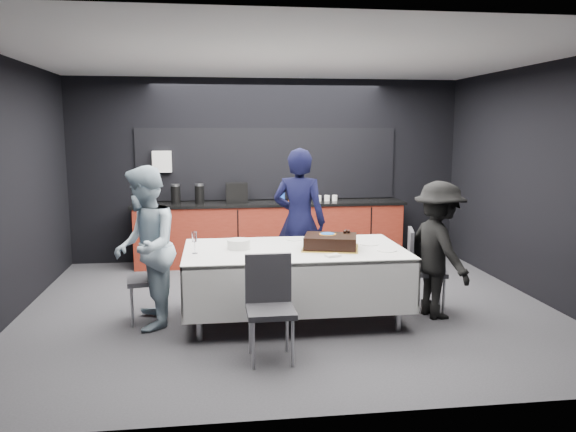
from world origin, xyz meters
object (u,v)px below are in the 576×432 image
Objects in this scene: chair_right at (420,264)px; chair_near at (270,299)px; party_table at (294,261)px; champagne_flute at (194,238)px; person_right at (438,250)px; plate_stack at (239,244)px; person_center at (299,221)px; person_left at (145,248)px; chair_left at (155,271)px; cake_assembly at (331,242)px.

chair_near is (-1.81, -1.10, 0.00)m from chair_right.
champagne_flute reaches higher than party_table.
plate_stack is at bearing 73.63° from person_right.
person_center reaches higher than person_left.
champagne_flute is at bearing 128.42° from chair_near.
chair_left and chair_right have the same top height.
champagne_flute is 2.61m from person_right.
party_table is 2.51× the size of chair_left.
person_center is (-0.18, 1.04, 0.05)m from cake_assembly.
cake_assembly is at bearing 122.56° from person_center.
plate_stack is 0.50m from champagne_flute.
party_table is 1.57m from person_right.
chair_right reaches higher than plate_stack.
person_left reaches higher than chair_right.
chair_right is 0.55× the size of person_left.
person_left is at bearing 76.48° from person_right.
person_right is at bearing -5.22° from chair_left.
cake_assembly is 0.74× the size of chair_left.
chair_near is (0.23, -1.03, -0.30)m from plate_stack.
cake_assembly is at bearing 2.32° from champagne_flute.
champagne_flute is (-0.45, -0.18, 0.11)m from plate_stack.
party_table is at bearing 101.11° from person_center.
person_right reaches higher than party_table.
chair_left is (-0.43, 0.28, -0.40)m from champagne_flute.
person_center is (0.79, 0.92, 0.07)m from plate_stack.
person_right is (2.14, -0.17, -0.09)m from plate_stack.
person_right reaches higher than chair_right.
chair_near is (0.68, -0.86, -0.40)m from champagne_flute.
chair_near reaches higher than party_table.
cake_assembly is 0.41× the size of person_left.
cake_assembly reaches higher than chair_right.
party_table is 10.36× the size of champagne_flute.
chair_right is (1.45, 0.12, -0.11)m from party_table.
plate_stack is 0.26× the size of chair_right.
person_right is (1.36, -1.09, -0.16)m from person_center.
champagne_flute is at bearing -177.68° from cake_assembly.
cake_assembly reaches higher than chair_left.
chair_left is 0.62× the size of person_right.
person_center reaches higher than chair_near.
champagne_flute is at bearing -158.79° from plate_stack.
plate_stack is 1.09× the size of champagne_flute.
champagne_flute is 1.66m from person_center.
person_right reaches higher than cake_assembly.
person_right is (1.18, -0.05, -0.11)m from cake_assembly.
chair_left is at bearing 173.10° from cake_assembly.
champagne_flute is at bearing 78.30° from person_right.
person_left is (-1.55, -0.03, 0.19)m from party_table.
party_table is at bearing -175.18° from chair_right.
cake_assembly is at bearing 51.01° from chair_near.
chair_near is 0.51× the size of person_center.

